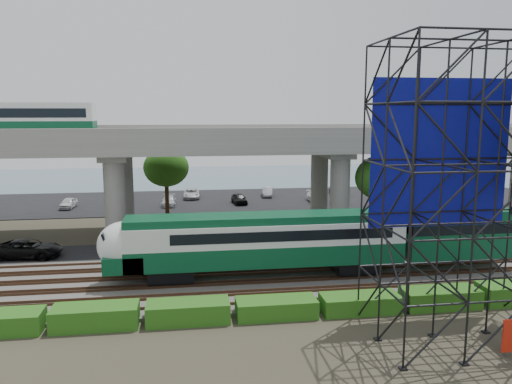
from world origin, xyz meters
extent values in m
plane|color=#474233|center=(0.00, 0.00, 0.00)|extent=(140.00, 140.00, 0.00)
cube|color=slate|center=(0.00, 2.00, 0.10)|extent=(90.00, 12.00, 0.20)
cube|color=black|center=(0.00, 10.50, 0.04)|extent=(90.00, 5.00, 0.08)
cube|color=black|center=(0.00, 34.00, 0.04)|extent=(90.00, 18.00, 0.08)
cube|color=#476874|center=(0.00, 56.00, 0.01)|extent=(140.00, 40.00, 0.03)
cube|color=#472D1E|center=(0.00, -2.72, 0.28)|extent=(90.00, 0.08, 0.16)
cube|color=#472D1E|center=(0.00, -1.28, 0.28)|extent=(90.00, 0.08, 0.16)
cube|color=#472D1E|center=(0.00, -0.72, 0.28)|extent=(90.00, 0.08, 0.16)
cube|color=#472D1E|center=(0.00, 0.72, 0.28)|extent=(90.00, 0.08, 0.16)
cube|color=#472D1E|center=(0.00, 1.28, 0.28)|extent=(90.00, 0.08, 0.16)
cube|color=#472D1E|center=(0.00, 2.72, 0.28)|extent=(90.00, 0.08, 0.16)
cube|color=#472D1E|center=(0.00, 3.28, 0.28)|extent=(90.00, 0.08, 0.16)
cube|color=#472D1E|center=(0.00, 4.72, 0.28)|extent=(90.00, 0.08, 0.16)
cube|color=#472D1E|center=(0.00, 5.28, 0.28)|extent=(90.00, 0.08, 0.16)
cube|color=#472D1E|center=(0.00, 6.72, 0.28)|extent=(90.00, 0.08, 0.16)
cube|color=black|center=(-5.07, 2.00, 0.81)|extent=(3.00, 2.20, 0.90)
cube|color=black|center=(7.93, 2.00, 0.81)|extent=(3.00, 2.20, 0.90)
cube|color=#094528|center=(1.43, 2.00, 1.96)|extent=(19.00, 3.00, 1.40)
cube|color=silver|center=(1.43, 2.00, 3.41)|extent=(19.00, 3.00, 1.50)
cube|color=#094528|center=(1.43, 2.00, 4.41)|extent=(19.00, 2.60, 0.50)
cube|color=black|center=(2.43, 2.00, 3.46)|extent=(15.00, 3.06, 0.70)
ellipsoid|color=silver|center=(-8.07, 2.00, 2.86)|extent=(3.60, 3.00, 3.20)
cube|color=#094528|center=(-8.07, 2.00, 1.81)|extent=(2.60, 3.00, 1.10)
cube|color=black|center=(-9.17, 2.00, 3.36)|extent=(0.48, 2.00, 1.09)
cube|color=#094528|center=(15.43, 2.00, 2.96)|extent=(8.00, 3.00, 3.40)
cube|color=#9E9B93|center=(0.00, 16.00, 8.60)|extent=(80.00, 12.00, 1.20)
cube|color=#9E9B93|center=(0.00, 10.25, 9.75)|extent=(80.00, 0.50, 1.10)
cube|color=#9E9B93|center=(0.00, 21.75, 9.75)|extent=(80.00, 0.50, 1.10)
cylinder|color=#9E9B93|center=(-10.00, 12.50, 4.00)|extent=(1.80, 1.80, 8.00)
cylinder|color=#9E9B93|center=(-10.00, 19.50, 4.00)|extent=(1.80, 1.80, 8.00)
cube|color=#9E9B93|center=(-10.00, 16.00, 7.70)|extent=(2.40, 9.00, 0.60)
cylinder|color=#9E9B93|center=(10.00, 12.50, 4.00)|extent=(1.80, 1.80, 8.00)
cylinder|color=#9E9B93|center=(10.00, 19.50, 4.00)|extent=(1.80, 1.80, 8.00)
cube|color=#9E9B93|center=(10.00, 16.00, 7.70)|extent=(2.40, 9.00, 0.60)
cylinder|color=#9E9B93|center=(28.00, 19.50, 4.00)|extent=(1.80, 1.80, 8.00)
cube|color=#9E9B93|center=(28.00, 16.00, 7.70)|extent=(2.40, 9.00, 0.60)
cube|color=black|center=(-17.93, 16.00, 9.55)|extent=(12.00, 2.50, 0.70)
cube|color=#094528|center=(-17.93, 16.00, 10.35)|extent=(12.00, 2.50, 0.90)
cube|color=silver|center=(-17.93, 16.00, 11.45)|extent=(12.00, 2.50, 1.30)
cube|color=black|center=(-17.93, 16.00, 11.50)|extent=(11.00, 2.56, 0.80)
cube|color=silver|center=(-17.93, 16.00, 12.25)|extent=(12.00, 2.40, 0.30)
cube|color=#0C0F84|center=(10.12, -4.95, 9.30)|extent=(8.10, 0.08, 8.25)
cube|color=black|center=(10.12, -8.00, 0.04)|extent=(9.36, 6.36, 0.08)
cube|color=#255713|center=(-9.00, -4.30, 0.60)|extent=(4.60, 1.80, 1.20)
cube|color=#255713|center=(-4.00, -4.30, 0.58)|extent=(4.60, 1.80, 1.15)
cube|color=#255713|center=(1.00, -4.30, 0.52)|extent=(4.60, 1.80, 1.03)
cube|color=#255713|center=(6.00, -4.30, 0.51)|extent=(4.60, 1.80, 1.01)
cube|color=#255713|center=(11.00, -4.30, 0.56)|extent=(4.60, 1.80, 1.12)
cylinder|color=#382314|center=(14.00, 12.50, 2.40)|extent=(0.44, 0.44, 4.80)
ellipsoid|color=#255713|center=(14.00, 12.50, 5.60)|extent=(4.94, 4.94, 4.18)
cylinder|color=#382314|center=(-6.00, 24.00, 2.40)|extent=(0.44, 0.44, 4.80)
ellipsoid|color=#255713|center=(-6.00, 24.00, 5.60)|extent=(4.94, 4.94, 4.18)
imported|color=black|center=(-16.51, 9.77, 0.81)|extent=(5.48, 2.99, 1.46)
imported|color=silver|center=(-18.04, 31.00, 0.70)|extent=(1.74, 3.74, 1.24)
imported|color=#A5A9AD|center=(-12.41, 36.00, 0.71)|extent=(1.45, 3.87, 1.26)
imported|color=#B1B4B9|center=(-6.05, 31.00, 0.67)|extent=(1.78, 4.14, 1.19)
imported|color=silver|center=(-3.14, 36.00, 0.70)|extent=(2.20, 4.55, 1.25)
imported|color=black|center=(2.77, 31.00, 0.73)|extent=(1.97, 3.98, 1.31)
imported|color=#98989F|center=(7.24, 36.00, 0.71)|extent=(1.92, 3.96, 1.25)
imported|color=white|center=(12.72, 31.00, 0.71)|extent=(1.92, 4.43, 1.27)
imported|color=#94989B|center=(17.45, 36.00, 0.63)|extent=(2.03, 4.06, 1.10)
camera|label=1|loc=(-4.02, -30.95, 11.58)|focal=35.00mm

